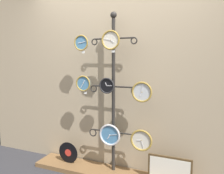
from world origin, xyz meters
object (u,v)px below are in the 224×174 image
Objects in this scene: clock_middle_left at (83,83)px; clock_bottom_center at (110,135)px; vinyl_record at (68,153)px; display_stand at (113,117)px; clock_middle_center at (107,86)px; clock_top_center at (111,40)px; picture_frame at (169,170)px; clock_top_left at (81,43)px; clock_middle_right at (142,92)px; clock_bottom_right at (141,140)px.

clock_bottom_center is (0.36, 0.02, -0.64)m from clock_middle_left.
vinyl_record is at bearing 170.11° from clock_middle_left.
clock_middle_center is at bearing -111.88° from display_stand.
clock_top_center is at bearing -85.73° from display_stand.
clock_top_center is at bearing 0.06° from clock_middle_left.
picture_frame is (1.10, 0.07, -0.99)m from clock_middle_left.
clock_bottom_center is at bearing 34.21° from clock_middle_center.
clock_top_left is 0.51m from clock_middle_left.
vinyl_record is (-1.05, 0.02, -0.93)m from clock_middle_right.
picture_frame is at bearing 3.65° from clock_middle_left.
clock_middle_right is 0.82× the size of vinyl_record.
picture_frame is (0.34, 0.04, -0.92)m from clock_middle_right.
clock_top_center is at bearing -2.17° from clock_top_left.
clock_top_left is 0.86× the size of clock_top_center.
clock_bottom_center reaches higher than picture_frame.
clock_middle_center is 0.63m from clock_bottom_center.
clock_top_center is 1.67m from vinyl_record.
clock_middle_left is 0.73× the size of clock_bottom_center.
clock_bottom_center is at bearing 0.97° from clock_top_left.
clock_middle_center reaches higher than clock_bottom_center.
clock_bottom_center is at bearing -180.00° from clock_bottom_right.
clock_bottom_center reaches higher than clock_bottom_right.
clock_middle_left is at bearing -30.04° from clock_top_left.
clock_top_center is at bearing -4.30° from vinyl_record.
vinyl_record is (-0.26, 0.04, -1.51)m from clock_top_left.
clock_bottom_right is at bearing 0.00° from clock_bottom_center.
clock_top_left reaches higher than clock_bottom_right.
vinyl_record is at bearing 172.46° from clock_top_left.
display_stand is 8.51× the size of clock_middle_right.
clock_middle_right is at bearing 128.73° from clock_bottom_right.
clock_top_center is 0.71m from clock_middle_right.
clock_middle_left reaches higher than clock_bottom_right.
display_stand is 10.55× the size of clock_middle_center.
clock_top_center reaches higher than clock_middle_center.
display_stand reaches higher than clock_bottom_center.
display_stand is 0.88m from vinyl_record.
clock_middle_right is (0.76, 0.03, -0.07)m from clock_middle_left.
clock_top_center is 1.13× the size of clock_middle_left.
clock_middle_left is at bearing -178.33° from clock_bottom_right.
picture_frame is (0.73, -0.04, -0.56)m from display_stand.
display_stand is 6.97× the size of vinyl_record.
clock_middle_right is 0.87× the size of clock_bottom_center.
clock_middle_left is (-0.37, -0.11, 0.43)m from display_stand.
display_stand is 0.92m from picture_frame.
clock_top_left is 1.54m from vinyl_record.
display_stand reaches higher than vinyl_record.
display_stand is 0.97m from clock_top_center.
clock_middle_center is 1.17m from vinyl_record.
clock_middle_center is 0.81× the size of clock_middle_right.
clock_middle_right is 0.48× the size of picture_frame.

